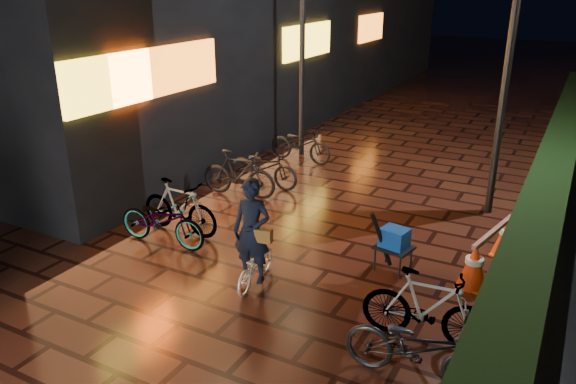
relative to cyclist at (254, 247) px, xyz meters
The scene contains 9 objects.
ground 1.02m from the cyclist, 73.83° to the right, with size 80.00×80.00×0.00m, color #381911.
hedge 8.03m from the cyclist, 63.96° to the left, with size 0.70×20.00×1.00m, color black.
lamp_post_hedge 5.62m from the cyclist, 60.43° to the left, with size 0.50×0.16×5.16m.
lamp_post_sf 6.95m from the cyclist, 110.95° to the left, with size 0.46×0.20×4.84m.
cyclist is the anchor object (origin of this frame).
traffic_barrier 3.65m from the cyclist, 35.17° to the left, with size 0.72×1.71×0.70m.
cart_assembly 2.14m from the cyclist, 39.72° to the left, with size 0.64×0.55×1.01m.
parked_bikes_storefront 3.47m from the cyclist, 126.92° to the left, with size 1.82×5.88×0.97m.
parked_bikes_hedge 2.72m from the cyclist, 12.75° to the right, with size 1.77×1.40×0.97m.
Camera 1 is at (3.64, -5.37, 4.23)m, focal length 35.00 mm.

